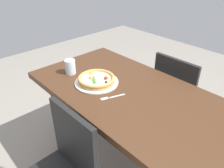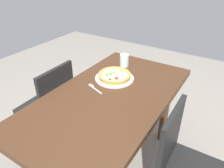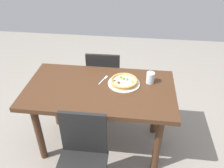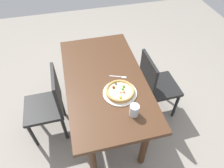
{
  "view_description": "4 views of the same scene",
  "coord_description": "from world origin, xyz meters",
  "views": [
    {
      "loc": [
        -0.84,
        0.93,
        1.56
      ],
      "look_at": [
        0.11,
        0.05,
        0.79
      ],
      "focal_mm": 35.28,
      "sensor_mm": 36.0,
      "label": 1
    },
    {
      "loc": [
        -1.04,
        -0.68,
        1.59
      ],
      "look_at": [
        0.11,
        0.05,
        0.79
      ],
      "focal_mm": 33.88,
      "sensor_mm": 36.0,
      "label": 2
    },
    {
      "loc": [
        0.33,
        -1.76,
        2.04
      ],
      "look_at": [
        0.11,
        0.05,
        0.79
      ],
      "focal_mm": 37.35,
      "sensor_mm": 36.0,
      "label": 3
    },
    {
      "loc": [
        1.36,
        -0.26,
        2.16
      ],
      "look_at": [
        0.11,
        0.05,
        0.79
      ],
      "focal_mm": 32.19,
      "sensor_mm": 36.0,
      "label": 4
    }
  ],
  "objects": [
    {
      "name": "plate",
      "position": [
        0.22,
        0.09,
        0.77
      ],
      "size": [
        0.31,
        0.31,
        0.01
      ],
      "primitive_type": "cylinder",
      "color": "silver",
      "rests_on": "dining_table"
    },
    {
      "name": "chair_far",
      "position": [
        -0.05,
        0.6,
        0.47
      ],
      "size": [
        0.41,
        0.41,
        0.86
      ],
      "rotation": [
        0.0,
        0.0,
        0.02
      ],
      "color": "black",
      "rests_on": "ground"
    },
    {
      "name": "drinking_glass",
      "position": [
        0.47,
        0.15,
        0.82
      ],
      "size": [
        0.08,
        0.08,
        0.11
      ],
      "primitive_type": "cylinder",
      "color": "silver",
      "rests_on": "dining_table"
    },
    {
      "name": "chair_near",
      "position": [
        -0.05,
        -0.6,
        0.47
      ],
      "size": [
        0.4,
        0.4,
        0.86
      ],
      "rotation": [
        0.0,
        0.0,
        3.15
      ],
      "color": "black",
      "rests_on": "ground"
    },
    {
      "name": "pizza",
      "position": [
        0.22,
        0.09,
        0.8
      ],
      "size": [
        0.26,
        0.26,
        0.05
      ],
      "color": "tan",
      "rests_on": "plate"
    },
    {
      "name": "fork",
      "position": [
        0.02,
        0.14,
        0.77
      ],
      "size": [
        0.07,
        0.16,
        0.0
      ],
      "rotation": [
        0.0,
        0.0,
        1.23
      ],
      "color": "silver",
      "rests_on": "dining_table"
    },
    {
      "name": "ground_plane",
      "position": [
        0.0,
        0.0,
        0.0
      ],
      "size": [
        6.0,
        6.0,
        0.0
      ],
      "primitive_type": "plane",
      "color": "gray"
    },
    {
      "name": "dining_table",
      "position": [
        0.0,
        0.0,
        0.66
      ],
      "size": [
        1.41,
        0.77,
        0.77
      ],
      "color": "#472B19",
      "rests_on": "ground"
    }
  ]
}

